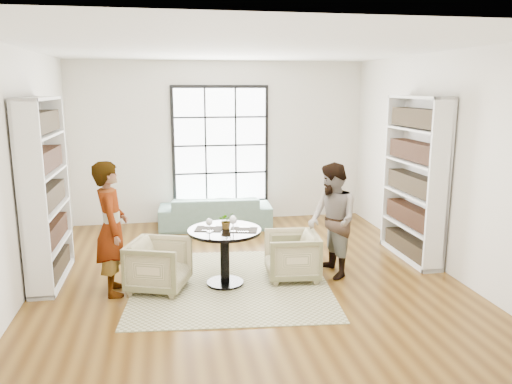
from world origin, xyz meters
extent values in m
plane|color=brown|center=(0.00, 0.00, 0.00)|extent=(6.00, 6.00, 0.00)
plane|color=silver|center=(0.00, 3.00, 1.50)|extent=(5.50, 0.00, 5.50)
plane|color=silver|center=(-2.75, 0.00, 1.50)|extent=(0.00, 6.00, 6.00)
plane|color=silver|center=(2.75, 0.00, 1.50)|extent=(0.00, 6.00, 6.00)
plane|color=silver|center=(0.00, -3.00, 1.50)|extent=(5.50, 0.00, 5.50)
plane|color=white|center=(0.00, 0.00, 3.00)|extent=(6.00, 6.00, 0.00)
cube|color=black|center=(0.00, 2.98, 1.45)|extent=(1.82, 0.06, 2.22)
cube|color=white|center=(0.00, 2.94, 1.45)|extent=(1.70, 0.02, 2.10)
cube|color=tan|center=(-0.24, -0.27, 0.01)|extent=(2.74, 2.74, 0.01)
cylinder|color=black|center=(-0.32, -0.28, 0.02)|extent=(0.48, 0.48, 0.04)
cylinder|color=black|center=(-0.32, -0.28, 0.36)|extent=(0.12, 0.12, 0.67)
cylinder|color=black|center=(-0.32, -0.28, 0.73)|extent=(0.93, 0.93, 0.04)
imported|color=slate|center=(-0.17, 2.45, 0.29)|extent=(2.06, 0.91, 0.59)
imported|color=tan|center=(-1.15, -0.29, 0.32)|extent=(0.90, 0.88, 0.64)
imported|color=#C1BB8A|center=(0.59, -0.22, 0.32)|extent=(0.75, 0.73, 0.63)
imported|color=gray|center=(-1.70, -0.29, 0.83)|extent=(0.46, 0.64, 1.66)
imported|color=gray|center=(1.14, -0.22, 0.77)|extent=(0.67, 0.82, 1.54)
cube|color=black|center=(-0.51, -0.24, 0.75)|extent=(0.39, 0.33, 0.01)
cube|color=black|center=(-0.08, -0.37, 0.75)|extent=(0.39, 0.33, 0.01)
cylinder|color=silver|center=(-0.52, -0.38, 0.75)|extent=(0.06, 0.06, 0.01)
cylinder|color=silver|center=(-0.52, -0.38, 0.80)|extent=(0.01, 0.01, 0.10)
sphere|color=maroon|center=(-0.52, -0.38, 0.88)|extent=(0.08, 0.08, 0.08)
ellipsoid|color=white|center=(-0.52, -0.38, 0.88)|extent=(0.08, 0.08, 0.09)
cylinder|color=silver|center=(-0.22, -0.41, 0.75)|extent=(0.07, 0.07, 0.01)
cylinder|color=silver|center=(-0.22, -0.41, 0.81)|extent=(0.01, 0.01, 0.12)
sphere|color=maroon|center=(-0.22, -0.41, 0.90)|extent=(0.09, 0.09, 0.09)
ellipsoid|color=white|center=(-0.22, -0.41, 0.90)|extent=(0.09, 0.09, 0.10)
imported|color=gray|center=(-0.29, -0.26, 0.85)|extent=(0.20, 0.17, 0.22)
camera|label=1|loc=(-1.01, -6.36, 2.51)|focal=35.00mm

